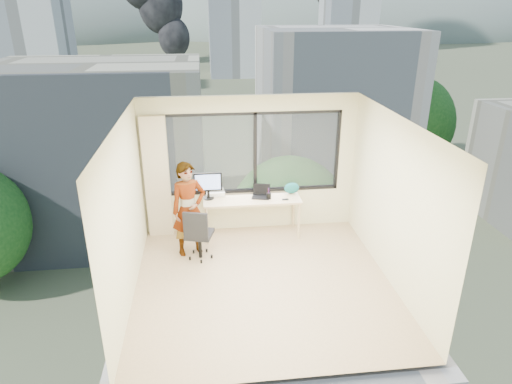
{
  "coord_description": "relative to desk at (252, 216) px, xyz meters",
  "views": [
    {
      "loc": [
        -0.82,
        -5.99,
        4.09
      ],
      "look_at": [
        0.0,
        1.0,
        1.15
      ],
      "focal_mm": 31.68,
      "sensor_mm": 36.0,
      "label": 1
    }
  ],
  "objects": [
    {
      "name": "tree_b",
      "position": [
        4.0,
        16.34,
        -9.88
      ],
      "size": [
        7.6,
        7.6,
        9.0
      ],
      "primitive_type": null,
      "color": "#1A4F1A",
      "rests_on": "exterior_ground"
    },
    {
      "name": "hill_a",
      "position": [
        -120.0,
        318.34,
        -14.38
      ],
      "size": [
        288.0,
        216.0,
        90.0
      ],
      "primitive_type": "ellipsoid",
      "color": "slate",
      "rests_on": "exterior_ground"
    },
    {
      "name": "far_tower_b",
      "position": [
        8.0,
        118.34,
        0.62
      ],
      "size": [
        13.0,
        13.0,
        30.0
      ],
      "primitive_type": "cube",
      "color": "silver",
      "rests_on": "exterior_ground"
    },
    {
      "name": "near_bldg_a",
      "position": [
        -9.0,
        28.34,
        -7.38
      ],
      "size": [
        16.0,
        12.0,
        14.0
      ],
      "primitive_type": "cube",
      "color": "beige",
      "rests_on": "exterior_ground"
    },
    {
      "name": "cellphone",
      "position": [
        0.61,
        -0.14,
        0.38
      ],
      "size": [
        0.12,
        0.05,
        0.01
      ],
      "primitive_type": "cube",
      "rotation": [
        0.0,
        0.0,
        0.01
      ],
      "color": "black",
      "rests_on": "desk"
    },
    {
      "name": "wall_left",
      "position": [
        -2.0,
        -1.66,
        0.93
      ],
      "size": [
        0.01,
        4.0,
        2.6
      ],
      "primitive_type": "cube",
      "color": "beige",
      "rests_on": "ground"
    },
    {
      "name": "far_tower_d",
      "position": [
        -60.0,
        148.34,
        -3.38
      ],
      "size": [
        16.0,
        14.0,
        22.0
      ],
      "primitive_type": "cube",
      "color": "silver",
      "rests_on": "exterior_ground"
    },
    {
      "name": "chair",
      "position": [
        -0.98,
        -0.75,
        0.11
      ],
      "size": [
        0.6,
        0.6,
        0.96
      ],
      "primitive_type": null,
      "rotation": [
        0.0,
        0.0,
        -0.26
      ],
      "color": "black",
      "rests_on": "floor"
    },
    {
      "name": "floor",
      "position": [
        0.0,
        -1.66,
        -0.38
      ],
      "size": [
        4.0,
        4.0,
        0.01
      ],
      "primitive_type": "cube",
      "color": "tan",
      "rests_on": "ground"
    },
    {
      "name": "far_tower_c",
      "position": [
        45.0,
        138.34,
        -1.38
      ],
      "size": [
        15.0,
        15.0,
        26.0
      ],
      "primitive_type": "cube",
      "color": "silver",
      "rests_on": "exterior_ground"
    },
    {
      "name": "person",
      "position": [
        -1.15,
        -0.54,
        0.46
      ],
      "size": [
        0.71,
        0.58,
        1.68
      ],
      "primitive_type": "imported",
      "rotation": [
        0.0,
        0.0,
        0.34
      ],
      "color": "#2D2D33",
      "rests_on": "floor"
    },
    {
      "name": "laptop",
      "position": [
        0.17,
        0.02,
        0.48
      ],
      "size": [
        0.39,
        0.41,
        0.21
      ],
      "primitive_type": null,
      "rotation": [
        0.0,
        0.0,
        -0.23
      ],
      "color": "black",
      "rests_on": "desk"
    },
    {
      "name": "near_bldg_b",
      "position": [
        12.0,
        36.34,
        -6.38
      ],
      "size": [
        14.0,
        13.0,
        16.0
      ],
      "primitive_type": "cube",
      "color": "white",
      "rests_on": "exterior_ground"
    },
    {
      "name": "window_wall",
      "position": [
        0.05,
        0.34,
        1.15
      ],
      "size": [
        3.3,
        0.16,
        1.55
      ],
      "primitive_type": null,
      "color": "black",
      "rests_on": "ground"
    },
    {
      "name": "game_console",
      "position": [
        -0.67,
        0.26,
        0.42
      ],
      "size": [
        0.36,
        0.31,
        0.08
      ],
      "primitive_type": "cube",
      "rotation": [
        0.0,
        0.0,
        0.06
      ],
      "color": "white",
      "rests_on": "desk"
    },
    {
      "name": "far_tower_a",
      "position": [
        -35.0,
        93.34,
        -0.38
      ],
      "size": [
        14.0,
        14.0,
        28.0
      ],
      "primitive_type": "cube",
      "color": "silver",
      "rests_on": "exterior_ground"
    },
    {
      "name": "wall_right",
      "position": [
        2.0,
        -1.66,
        0.93
      ],
      "size": [
        0.01,
        4.0,
        2.6
      ],
      "primitive_type": "cube",
      "color": "beige",
      "rests_on": "ground"
    },
    {
      "name": "curtain",
      "position": [
        -1.72,
        0.22,
        0.77
      ],
      "size": [
        0.45,
        0.14,
        2.3
      ],
      "primitive_type": "cube",
      "color": "beige",
      "rests_on": "floor"
    },
    {
      "name": "handbag",
      "position": [
        0.78,
        0.15,
        0.48
      ],
      "size": [
        0.29,
        0.16,
        0.22
      ],
      "primitive_type": "ellipsoid",
      "rotation": [
        0.0,
        0.0,
        0.07
      ],
      "color": "#0D4B50",
      "rests_on": "desk"
    },
    {
      "name": "pen_cup",
      "position": [
        0.31,
        -0.05,
        0.43
      ],
      "size": [
        0.11,
        0.11,
        0.11
      ],
      "primitive_type": "cylinder",
      "rotation": [
        0.0,
        0.0,
        -0.31
      ],
      "color": "black",
      "rests_on": "desk"
    },
    {
      "name": "tree_c",
      "position": [
        22.0,
        38.34,
        -9.38
      ],
      "size": [
        8.4,
        8.4,
        10.0
      ],
      "primitive_type": null,
      "color": "#1A4F1A",
      "rests_on": "exterior_ground"
    },
    {
      "name": "hill_b",
      "position": [
        100.0,
        318.34,
        -14.38
      ],
      "size": [
        300.0,
        220.0,
        96.0
      ],
      "primitive_type": "ellipsoid",
      "color": "slate",
      "rests_on": "exterior_ground"
    },
    {
      "name": "desk",
      "position": [
        0.0,
        0.0,
        0.0
      ],
      "size": [
        1.8,
        0.6,
        0.75
      ],
      "primitive_type": "cube",
      "color": "beige",
      "rests_on": "floor"
    },
    {
      "name": "ceiling",
      "position": [
        0.0,
        -1.66,
        2.23
      ],
      "size": [
        4.0,
        4.0,
        0.01
      ],
      "primitive_type": "cube",
      "color": "white",
      "rests_on": "ground"
    },
    {
      "name": "monitor",
      "position": [
        -0.8,
        0.08,
        0.63
      ],
      "size": [
        0.51,
        0.11,
        0.51
      ],
      "primitive_type": null,
      "rotation": [
        0.0,
        0.0,
        0.01
      ],
      "color": "black",
      "rests_on": "desk"
    },
    {
      "name": "exterior_ground",
      "position": [
        0.0,
        118.34,
        -14.38
      ],
      "size": [
        400.0,
        400.0,
        0.04
      ],
      "primitive_type": "cube",
      "color": "#515B3D",
      "rests_on": "ground"
    },
    {
      "name": "wall_front",
      "position": [
        0.0,
        -3.66,
        0.93
      ],
      "size": [
        4.0,
        0.01,
        2.6
      ],
      "primitive_type": "cube",
      "color": "beige",
      "rests_on": "ground"
    }
  ]
}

